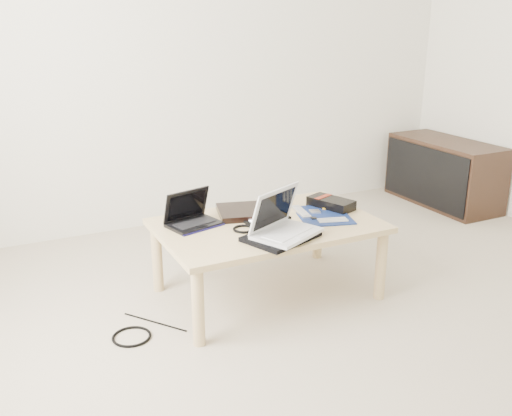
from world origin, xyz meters
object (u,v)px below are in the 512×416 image
white_laptop (283,225)px  media_cabinet (444,173)px  netbook (192,218)px  gpu_box (331,203)px  coffee_table (268,232)px

white_laptop → media_cabinet: bearing=26.4°
netbook → white_laptop: bearing=-47.9°
netbook → white_laptop: (0.32, -0.36, 0.03)m
gpu_box → coffee_table: bearing=-172.3°
white_laptop → netbook: bearing=132.1°
coffee_table → netbook: netbook is taller
media_cabinet → gpu_box: size_ratio=3.26×
coffee_table → netbook: size_ratio=3.84×
netbook → gpu_box: (0.78, -0.09, -0.01)m
white_laptop → gpu_box: size_ratio=1.36×
gpu_box → white_laptop: bearing=-149.1°
netbook → white_laptop: 0.48m
coffee_table → media_cabinet: size_ratio=1.22×
coffee_table → netbook: 0.39m
media_cabinet → netbook: bearing=-164.9°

